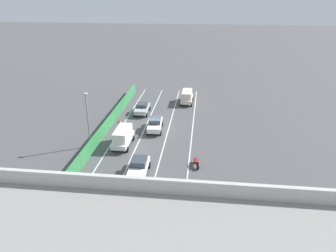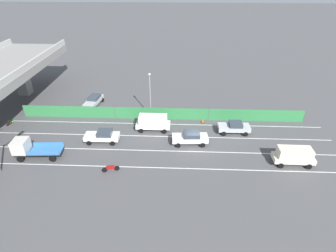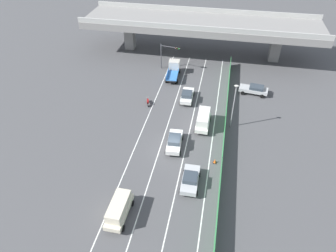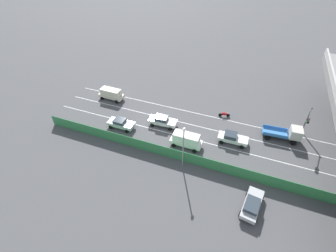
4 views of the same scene
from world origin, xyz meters
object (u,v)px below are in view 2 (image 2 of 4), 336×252
at_px(car_sedan_white, 190,137).
at_px(traffic_cone, 203,121).
at_px(car_van_white, 153,122).
at_px(car_sedan_silver, 234,127).
at_px(traffic_light, 1,139).
at_px(parked_wagon_silver, 94,100).
at_px(motorcycle, 111,168).
at_px(street_lamp, 150,91).
at_px(flatbed_truck_blue, 30,148).
at_px(car_van_cream, 294,155).
at_px(car_hatchback_white, 103,136).

bearing_deg(car_sedan_white, traffic_cone, -19.84).
height_order(car_van_white, car_sedan_silver, car_van_white).
bearing_deg(traffic_light, parked_wagon_silver, -19.95).
height_order(motorcycle, street_lamp, street_lamp).
bearing_deg(car_sedan_white, flatbed_truck_blue, 100.81).
distance_m(car_sedan_white, street_lamp, 9.75).
height_order(car_van_cream, motorcycle, car_van_cream).
xyz_separation_m(car_hatchback_white, traffic_cone, (5.53, -13.39, -0.61)).
distance_m(car_sedan_white, car_van_white, 6.02).
xyz_separation_m(car_sedan_white, parked_wagon_silver, (10.54, 15.56, -0.06)).
relative_size(car_sedan_silver, parked_wagon_silver, 0.90).
distance_m(car_hatchback_white, traffic_light, 11.35).
bearing_deg(car_sedan_silver, car_sedan_white, 115.79).
bearing_deg(traffic_light, car_van_white, -62.83).
xyz_separation_m(flatbed_truck_blue, motorcycle, (-2.27, -10.16, -0.78)).
height_order(car_sedan_silver, parked_wagon_silver, car_sedan_silver).
distance_m(traffic_light, street_lamp, 19.66).
distance_m(car_van_white, traffic_cone, 7.50).
bearing_deg(car_sedan_white, car_hatchback_white, 90.20).
relative_size(motorcycle, traffic_cone, 3.14).
height_order(flatbed_truck_blue, motorcycle, flatbed_truck_blue).
height_order(car_hatchback_white, traffic_cone, car_hatchback_white).
bearing_deg(motorcycle, car_sedan_white, -56.81).
height_order(car_sedan_white, car_sedan_silver, car_sedan_white).
distance_m(car_van_cream, street_lamp, 20.86).
bearing_deg(street_lamp, motorcycle, 165.97).
relative_size(car_hatchback_white, parked_wagon_silver, 0.94).
relative_size(car_hatchback_white, motorcycle, 2.36).
bearing_deg(car_van_white, traffic_cone, -72.06).
height_order(car_hatchback_white, parked_wagon_silver, car_hatchback_white).
distance_m(car_van_white, traffic_light, 18.28).
bearing_deg(motorcycle, traffic_cone, -44.06).
xyz_separation_m(car_hatchback_white, traffic_light, (-5.05, 9.82, 2.59)).
bearing_deg(car_van_white, car_sedan_white, -122.13).
xyz_separation_m(car_sedan_white, motorcycle, (-5.94, 9.08, -0.46)).
bearing_deg(car_sedan_silver, traffic_light, 106.39).
relative_size(car_van_white, flatbed_truck_blue, 0.84).
height_order(motorcycle, traffic_light, traffic_light).
relative_size(car_van_cream, traffic_light, 0.97).
xyz_separation_m(traffic_light, traffic_cone, (10.58, -23.21, -3.20)).
xyz_separation_m(car_van_white, street_lamp, (3.90, 0.73, 2.93)).
distance_m(motorcycle, traffic_light, 12.55).
bearing_deg(traffic_cone, street_lamp, 78.30).
xyz_separation_m(motorcycle, traffic_light, (0.85, 12.15, 3.02)).
xyz_separation_m(car_van_white, flatbed_truck_blue, (-6.87, 14.15, -0.03)).
distance_m(car_sedan_white, traffic_cone, 5.87).
height_order(car_hatchback_white, motorcycle, car_hatchback_white).
xyz_separation_m(car_van_cream, car_sedan_white, (3.66, 11.80, -0.29)).
height_order(parked_wagon_silver, traffic_light, traffic_light).
bearing_deg(car_hatchback_white, car_sedan_white, -89.80).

